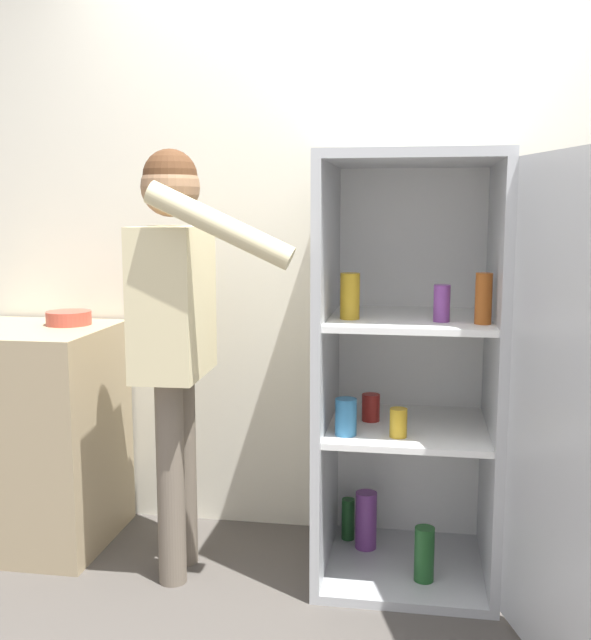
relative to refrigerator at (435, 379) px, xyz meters
The scene contains 5 objects.
wall_back 0.73m from the refrigerator, 122.04° to the left, with size 7.00×0.06×2.55m.
refrigerator is the anchor object (origin of this frame).
person 1.00m from the refrigerator, behind, with size 0.63×0.54×1.63m.
counter 1.71m from the refrigerator, behind, with size 0.64×0.60×0.93m.
bowl 1.57m from the refrigerator, behind, with size 0.19×0.19×0.06m.
Camera 1 is at (0.23, -2.22, 1.41)m, focal length 42.00 mm.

